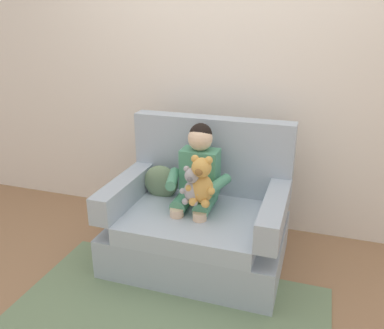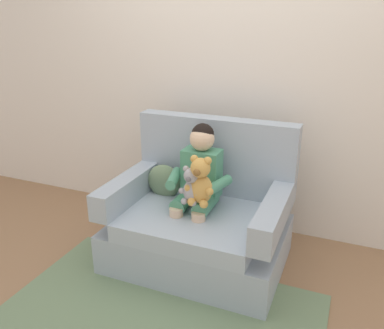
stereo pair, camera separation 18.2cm
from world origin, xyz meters
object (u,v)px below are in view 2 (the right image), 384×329
object	(u,v)px
armchair	(201,220)
plush_grey	(191,186)
throw_pillow	(164,181)
seated_child	(198,178)
plush_honey	(201,182)

from	to	relation	value
armchair	plush_grey	xyz separation A→B (m)	(-0.00, -0.17, 0.33)
armchair	throw_pillow	bearing A→B (deg)	162.47
seated_child	plush_honey	xyz separation A→B (m)	(0.08, -0.17, 0.05)
seated_child	plush_grey	size ratio (longest dim) A/B	3.25
throw_pillow	armchair	bearing A→B (deg)	-17.53
plush_grey	seated_child	bearing A→B (deg)	76.73
plush_honey	armchair	bearing A→B (deg)	91.48
plush_honey	plush_grey	size ratio (longest dim) A/B	1.30
plush_honey	plush_grey	xyz separation A→B (m)	(-0.06, -0.01, -0.03)
seated_child	throw_pillow	xyz separation A→B (m)	(-0.31, 0.09, -0.11)
throw_pillow	plush_grey	bearing A→B (deg)	-39.74
plush_honey	throw_pillow	xyz separation A→B (m)	(-0.39, 0.26, -0.16)
armchair	seated_child	xyz separation A→B (m)	(-0.02, 0.01, 0.32)
armchair	throw_pillow	size ratio (longest dim) A/B	4.58
seated_child	plush_honey	bearing A→B (deg)	-61.33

